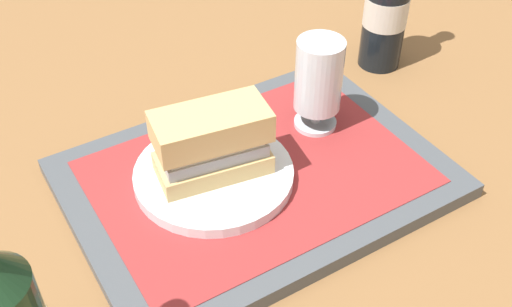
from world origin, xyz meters
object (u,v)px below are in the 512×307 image
plate (214,175)px  beer_bottle (387,2)px  sandwich (215,141)px  beer_glass (318,82)px

plate → beer_bottle: 0.38m
sandwich → beer_bottle: (0.35, 0.12, 0.03)m
beer_glass → sandwich: bearing=-171.6°
sandwich → beer_glass: size_ratio=1.11×
sandwich → beer_glass: beer_glass is taller
beer_glass → beer_bottle: bearing=26.8°
plate → sandwich: 0.05m
sandwich → beer_bottle: bearing=27.7°
sandwich → beer_glass: (0.16, 0.02, 0.01)m
sandwich → beer_bottle: 0.37m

